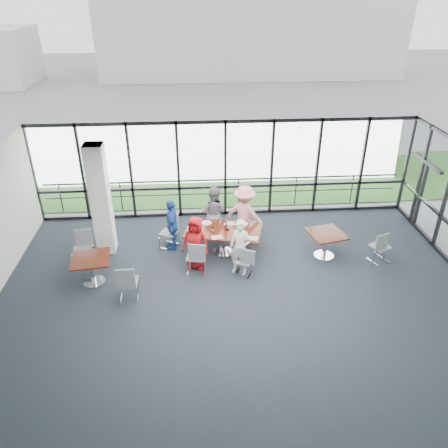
{
  "coord_description": "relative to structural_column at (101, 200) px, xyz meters",
  "views": [
    {
      "loc": [
        -1.02,
        -8.04,
        6.83
      ],
      "look_at": [
        -0.25,
        2.29,
        1.1
      ],
      "focal_mm": 35.0,
      "sensor_mm": 36.0,
      "label": 1
    }
  ],
  "objects": [
    {
      "name": "diner_far_left",
      "position": [
        3.13,
        0.5,
        -0.77
      ],
      "size": [
        0.95,
        0.82,
        1.67
      ],
      "primitive_type": "imported",
      "rotation": [
        0.0,
        0.0,
        2.66
      ],
      "color": "slate",
      "rests_on": "ground"
    },
    {
      "name": "chair_spare_r",
      "position": [
        7.65,
        -1.17,
        -1.13
      ],
      "size": [
        0.6,
        0.6,
        0.93
      ],
      "primitive_type": null,
      "rotation": [
        0.0,
        0.0,
        0.39
      ],
      "color": "gray",
      "rests_on": "ground"
    },
    {
      "name": "chair_main_nl",
      "position": [
        2.55,
        -1.31,
        -1.12
      ],
      "size": [
        0.54,
        0.54,
        0.95
      ],
      "primitive_type": null,
      "rotation": [
        0.0,
        0.0,
        -0.18
      ],
      "color": "gray",
      "rests_on": "ground"
    },
    {
      "name": "plate_fl",
      "position": [
        2.91,
        0.02,
        -0.84
      ],
      "size": [
        0.28,
        0.28,
        0.01
      ],
      "primitive_type": "cylinder",
      "color": "white",
      "rests_on": "main_table"
    },
    {
      "name": "grass_strip",
      "position": [
        3.6,
        5.0,
        -1.59
      ],
      "size": [
        80.0,
        5.0,
        0.01
      ],
      "primitive_type": "cube",
      "color": "#305122",
      "rests_on": "ground"
    },
    {
      "name": "tumbler_d",
      "position": [
        2.59,
        -0.44,
        -0.79
      ],
      "size": [
        0.06,
        0.06,
        0.13
      ],
      "primitive_type": "cylinder",
      "color": "white",
      "rests_on": "main_table"
    },
    {
      "name": "main_table",
      "position": [
        3.35,
        -0.41,
        -0.96
      ],
      "size": [
        2.32,
        1.62,
        0.75
      ],
      "rotation": [
        0.0,
        0.0,
        -0.24
      ],
      "color": "#3B1208",
      "rests_on": "ground"
    },
    {
      "name": "diner_end",
      "position": [
        1.91,
        -0.03,
        -0.82
      ],
      "size": [
        0.53,
        0.93,
        1.55
      ],
      "primitive_type": "imported",
      "rotation": [
        0.0,
        0.0,
        -1.61
      ],
      "color": "#2651A7",
      "rests_on": "ground"
    },
    {
      "name": "plate_nl",
      "position": [
        2.7,
        -0.66,
        -0.84
      ],
      "size": [
        0.24,
        0.24,
        0.01
      ],
      "primitive_type": "cylinder",
      "color": "white",
      "rests_on": "main_table"
    },
    {
      "name": "floor",
      "position": [
        3.6,
        -3.0,
        -1.61
      ],
      "size": [
        12.0,
        10.0,
        0.02
      ],
      "primitive_type": "cube",
      "color": "#1F242D",
      "rests_on": "ground"
    },
    {
      "name": "guard_rail",
      "position": [
        3.6,
        2.6,
        -1.1
      ],
      "size": [
        12.0,
        0.06,
        0.06
      ],
      "primitive_type": "cylinder",
      "rotation": [
        0.0,
        1.57,
        0.0
      ],
      "color": "#2D2D33",
      "rests_on": "ground"
    },
    {
      "name": "plate_fr",
      "position": [
        3.96,
        -0.12,
        -0.84
      ],
      "size": [
        0.26,
        0.26,
        0.01
      ],
      "primitive_type": "cylinder",
      "color": "white",
      "rests_on": "main_table"
    },
    {
      "name": "menu_a",
      "position": [
        3.16,
        -0.82,
        -0.85
      ],
      "size": [
        0.35,
        0.28,
        0.0
      ],
      "primitive_type": "cube",
      "rotation": [
        0.0,
        0.0,
        0.19
      ],
      "color": "silver",
      "rests_on": "main_table"
    },
    {
      "name": "plate_nr",
      "position": [
        3.84,
        -0.91,
        -0.84
      ],
      "size": [
        0.25,
        0.25,
        0.01
      ],
      "primitive_type": "cylinder",
      "color": "white",
      "rests_on": "main_table"
    },
    {
      "name": "exit_door",
      "position": [
        9.6,
        0.75,
        -0.55
      ],
      "size": [
        0.12,
        1.6,
        2.1
      ],
      "primitive_type": "cube",
      "color": "black",
      "rests_on": "ground"
    },
    {
      "name": "green_bottle",
      "position": [
        3.45,
        -0.37,
        -0.75
      ],
      "size": [
        0.05,
        0.05,
        0.2
      ],
      "primitive_type": "cylinder",
      "color": "#23743E",
      "rests_on": "main_table"
    },
    {
      "name": "tumbler_c",
      "position": [
        3.42,
        -0.22,
        -0.78
      ],
      "size": [
        0.07,
        0.07,
        0.15
      ],
      "primitive_type": "cylinder",
      "color": "white",
      "rests_on": "main_table"
    },
    {
      "name": "chair_spare_lb",
      "position": [
        -0.51,
        -0.76,
        -1.11
      ],
      "size": [
        0.53,
        0.53,
        0.97
      ],
      "primitive_type": null,
      "rotation": [
        0.0,
        0.0,
        3.26
      ],
      "color": "gray",
      "rests_on": "ground"
    },
    {
      "name": "side_table_right",
      "position": [
        6.21,
        -0.81,
        -0.96
      ],
      "size": [
        1.11,
        1.11,
        0.75
      ],
      "rotation": [
        0.0,
        0.0,
        0.23
      ],
      "color": "#3B1208",
      "rests_on": "ground"
    },
    {
      "name": "menu_c",
      "position": [
        3.56,
        -0.05,
        -0.85
      ],
      "size": [
        0.31,
        0.21,
        0.0
      ],
      "primitive_type": "cube",
      "rotation": [
        0.0,
        0.0,
        -0.0
      ],
      "color": "silver",
      "rests_on": "main_table"
    },
    {
      "name": "structural_column",
      "position": [
        0.0,
        0.0,
        0.0
      ],
      "size": [
        0.5,
        0.5,
        3.2
      ],
      "primitive_type": "cube",
      "color": "white",
      "rests_on": "ground"
    },
    {
      "name": "chair_main_end",
      "position": [
        1.8,
        0.03,
        -1.13
      ],
      "size": [
        0.61,
        0.61,
        0.94
      ],
      "primitive_type": null,
      "rotation": [
        0.0,
        0.0,
        -2.0
      ],
      "color": "gray",
      "rests_on": "ground"
    },
    {
      "name": "diner_near_right",
      "position": [
        3.72,
        -1.44,
        -0.81
      ],
      "size": [
        0.7,
        0.62,
        1.57
      ],
      "primitive_type": "imported",
      "rotation": [
        0.0,
        0.0,
        -0.43
      ],
      "color": "white",
      "rests_on": "ground"
    },
    {
      "name": "chair_main_fl",
      "position": [
        3.18,
        0.73,
        -1.18
      ],
      "size": [
        0.43,
        0.43,
        0.84
      ],
      "primitive_type": null,
      "rotation": [
        0.0,
        0.0,
        3.09
      ],
      "color": "gray",
      "rests_on": "ground"
    },
    {
      "name": "condiment_caddy",
      "position": [
        3.47,
        -0.43,
        -0.83
      ],
      "size": [
        0.1,
        0.07,
        0.04
      ],
      "primitive_type": "cube",
      "color": "black",
      "rests_on": "main_table"
    },
    {
      "name": "side_table_left",
      "position": [
        -0.11,
        -1.6,
        -0.95
      ],
      "size": [
        1.04,
        1.04,
        0.75
      ],
      "rotation": [
        0.0,
        0.0,
        0.12
      ],
      "color": "#3B1208",
      "rests_on": "ground"
    },
    {
      "name": "chair_main_fr",
      "position": [
        4.21,
        0.46,
        -1.18
      ],
      "size": [
        0.48,
        0.48,
        0.84
      ],
      "primitive_type": null,
      "rotation": [
        0.0,
        0.0,
        2.95
      ],
      "color": "gray",
      "rests_on": "ground"
    },
    {
      "name": "plate_end",
      "position": [
        2.48,
        -0.19,
        -0.84
      ],
      "size": [
        0.25,
        0.25,
        0.01
      ],
      "primitive_type": "cylinder",
      "color": "white",
      "rests_on": "main_table"
    },
    {
      "name": "chair_spare_la",
      "position": [
        0.89,
        -2.32,
        -1.11
      ],
      "size": [
        0.48,
        0.48,
        0.97
      ],
      "primitive_type": null,
      "rotation": [
        0.0,
        0.0,
        0.01
      ],
      "color": "gray",
      "rests_on": "ground"
    },
    {
      "name": "menu_b",
      "position": [
        4.1,
        -0.94,
        -0.85
      ],
      "size": [
        0.35,
        0.28,
        0.0
      ],
      "primitive_type": "cube",
      "rotation": [
        0.0,
        0.0,
        -0.22
      ],
      "color": "silver",
      "rests_on": "main_table"
    },
    {
      "name": "curtain_wall_back",
      "position": [
        3.6,
        2.0,
        0.0
      ],
      "size": [
        12.0,
        0.1,
        3.2
      ],
      "primitive_type": "cube",
      "color": "white",
      "rests_on": "ground"
    },
    {
      "name": "hangar_main",
      "position": [
        7.6,
        29.0,
        1.4
      ],
      "size": [
        24.0,
        10.0,
        6.0
      ],
      "primitive_type": "cube",
      "color": "silver",
      "rests_on": "ground"
    },
    {
      "name": "diner_far_right",
      "position": [
        4.03,
        0.26,
        -0.72
      ],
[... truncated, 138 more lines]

